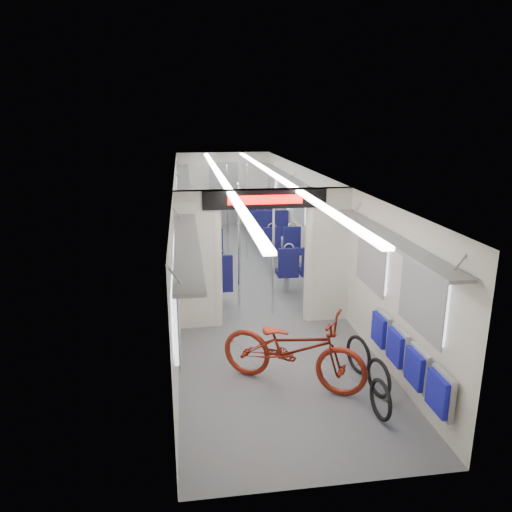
{
  "coord_description": "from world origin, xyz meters",
  "views": [
    {
      "loc": [
        -1.29,
        -9.87,
        3.46
      ],
      "look_at": [
        -0.08,
        -1.62,
        1.08
      ],
      "focal_mm": 35.0,
      "sensor_mm": 36.0,
      "label": 1
    }
  ],
  "objects_px": {
    "bicycle": "(293,348)",
    "bike_hoop_c": "(358,356)",
    "bike_hoop_a": "(380,401)",
    "stanchion_far_left": "(228,213)",
    "bike_hoop_b": "(379,380)",
    "flip_bench": "(407,357)",
    "seat_bay_far_left": "(197,223)",
    "stanchion_near_right": "(273,252)",
    "stanchion_far_right": "(247,212)",
    "seat_bay_near_left": "(204,264)",
    "stanchion_near_left": "(239,246)",
    "seat_bay_near_right": "(290,256)",
    "seat_bay_far_right": "(264,220)"
  },
  "relations": [
    {
      "from": "flip_bench",
      "to": "stanchion_far_right",
      "type": "xyz_separation_m",
      "value": [
        -1.12,
        6.68,
        0.57
      ]
    },
    {
      "from": "seat_bay_near_left",
      "to": "seat_bay_near_right",
      "type": "relative_size",
      "value": 1.17
    },
    {
      "from": "bike_hoop_c",
      "to": "seat_bay_far_left",
      "type": "xyz_separation_m",
      "value": [
        -1.95,
        7.71,
        0.29
      ]
    },
    {
      "from": "stanchion_near_right",
      "to": "bike_hoop_b",
      "type": "bearing_deg",
      "value": -73.74
    },
    {
      "from": "bike_hoop_b",
      "to": "stanchion_far_right",
      "type": "relative_size",
      "value": 0.22
    },
    {
      "from": "seat_bay_near_right",
      "to": "bike_hoop_b",
      "type": "bearing_deg",
      "value": -88.49
    },
    {
      "from": "seat_bay_near_left",
      "to": "seat_bay_far_left",
      "type": "height_order",
      "value": "seat_bay_near_left"
    },
    {
      "from": "stanchion_far_left",
      "to": "bike_hoop_b",
      "type": "bearing_deg",
      "value": -78.74
    },
    {
      "from": "bike_hoop_b",
      "to": "stanchion_near_left",
      "type": "distance_m",
      "value": 3.76
    },
    {
      "from": "bicycle",
      "to": "stanchion_near_left",
      "type": "relative_size",
      "value": 0.86
    },
    {
      "from": "seat_bay_near_right",
      "to": "flip_bench",
      "type": "bearing_deg",
      "value": -85.07
    },
    {
      "from": "bike_hoop_a",
      "to": "stanchion_far_left",
      "type": "height_order",
      "value": "stanchion_far_left"
    },
    {
      "from": "seat_bay_far_left",
      "to": "bike_hoop_c",
      "type": "bearing_deg",
      "value": -75.85
    },
    {
      "from": "bike_hoop_a",
      "to": "seat_bay_far_left",
      "type": "distance_m",
      "value": 8.99
    },
    {
      "from": "flip_bench",
      "to": "seat_bay_far_right",
      "type": "relative_size",
      "value": 0.91
    },
    {
      "from": "bike_hoop_b",
      "to": "stanchion_near_left",
      "type": "height_order",
      "value": "stanchion_near_left"
    },
    {
      "from": "seat_bay_near_left",
      "to": "stanchion_far_right",
      "type": "xyz_separation_m",
      "value": [
        1.17,
        2.29,
        0.58
      ]
    },
    {
      "from": "stanchion_near_left",
      "to": "flip_bench",
      "type": "bearing_deg",
      "value": -64.39
    },
    {
      "from": "flip_bench",
      "to": "seat_bay_far_left",
      "type": "relative_size",
      "value": 1.04
    },
    {
      "from": "bicycle",
      "to": "bike_hoop_c",
      "type": "distance_m",
      "value": 1.02
    },
    {
      "from": "bike_hoop_a",
      "to": "seat_bay_far_left",
      "type": "bearing_deg",
      "value": 101.75
    },
    {
      "from": "seat_bay_near_left",
      "to": "stanchion_far_right",
      "type": "distance_m",
      "value": 2.64
    },
    {
      "from": "bicycle",
      "to": "stanchion_near_right",
      "type": "distance_m",
      "value": 2.52
    },
    {
      "from": "stanchion_far_left",
      "to": "stanchion_near_right",
      "type": "bearing_deg",
      "value": -82.82
    },
    {
      "from": "bicycle",
      "to": "seat_bay_near_left",
      "type": "bearing_deg",
      "value": 45.78
    },
    {
      "from": "bike_hoop_b",
      "to": "bike_hoop_c",
      "type": "bearing_deg",
      "value": 94.6
    },
    {
      "from": "seat_bay_near_right",
      "to": "seat_bay_far_left",
      "type": "height_order",
      "value": "seat_bay_far_left"
    },
    {
      "from": "bike_hoop_a",
      "to": "seat_bay_far_left",
      "type": "relative_size",
      "value": 0.25
    },
    {
      "from": "stanchion_near_left",
      "to": "stanchion_far_left",
      "type": "bearing_deg",
      "value": 88.5
    },
    {
      "from": "stanchion_near_left",
      "to": "seat_bay_near_right",
      "type": "bearing_deg",
      "value": 47.24
    },
    {
      "from": "bike_hoop_b",
      "to": "flip_bench",
      "type": "bearing_deg",
      "value": -21.7
    },
    {
      "from": "bike_hoop_c",
      "to": "stanchion_near_right",
      "type": "bearing_deg",
      "value": 109.24
    },
    {
      "from": "stanchion_far_right",
      "to": "bike_hoop_c",
      "type": "bearing_deg",
      "value": -82.53
    },
    {
      "from": "bike_hoop_b",
      "to": "stanchion_far_right",
      "type": "height_order",
      "value": "stanchion_far_right"
    },
    {
      "from": "bike_hoop_b",
      "to": "stanchion_near_left",
      "type": "bearing_deg",
      "value": 112.24
    },
    {
      "from": "flip_bench",
      "to": "seat_bay_far_left",
      "type": "height_order",
      "value": "seat_bay_far_left"
    },
    {
      "from": "bike_hoop_c",
      "to": "stanchion_far_left",
      "type": "relative_size",
      "value": 0.24
    },
    {
      "from": "bike_hoop_a",
      "to": "seat_bay_far_right",
      "type": "distance_m",
      "value": 8.81
    },
    {
      "from": "seat_bay_far_right",
      "to": "stanchion_near_left",
      "type": "bearing_deg",
      "value": -104.22
    },
    {
      "from": "stanchion_far_left",
      "to": "seat_bay_far_left",
      "type": "bearing_deg",
      "value": 111.07
    },
    {
      "from": "bike_hoop_a",
      "to": "stanchion_near_left",
      "type": "distance_m",
      "value": 4.14
    },
    {
      "from": "flip_bench",
      "to": "seat_bay_near_left",
      "type": "height_order",
      "value": "seat_bay_near_left"
    },
    {
      "from": "seat_bay_near_right",
      "to": "seat_bay_far_right",
      "type": "distance_m",
      "value": 3.6
    },
    {
      "from": "flip_bench",
      "to": "seat_bay_near_left",
      "type": "distance_m",
      "value": 4.95
    },
    {
      "from": "bike_hoop_a",
      "to": "stanchion_far_left",
      "type": "relative_size",
      "value": 0.22
    },
    {
      "from": "bicycle",
      "to": "seat_bay_far_left",
      "type": "height_order",
      "value": "seat_bay_far_left"
    },
    {
      "from": "seat_bay_far_right",
      "to": "stanchion_near_right",
      "type": "height_order",
      "value": "stanchion_near_right"
    },
    {
      "from": "bike_hoop_a",
      "to": "bike_hoop_b",
      "type": "distance_m",
      "value": 0.5
    },
    {
      "from": "seat_bay_near_left",
      "to": "seat_bay_near_right",
      "type": "bearing_deg",
      "value": 14.01
    },
    {
      "from": "seat_bay_far_right",
      "to": "stanchion_far_left",
      "type": "bearing_deg",
      "value": -122.94
    }
  ]
}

